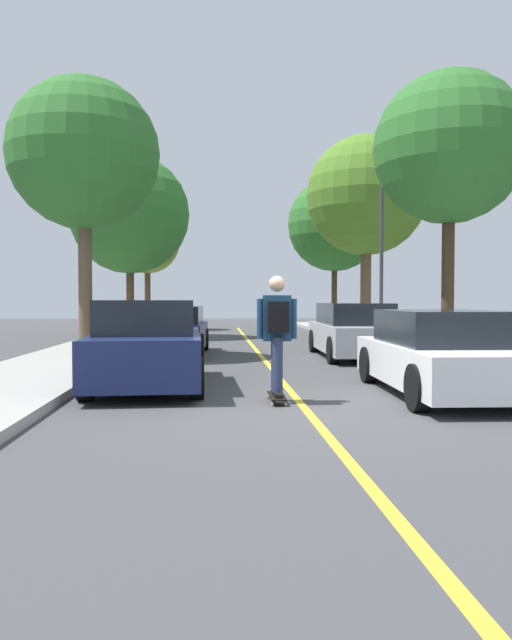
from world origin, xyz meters
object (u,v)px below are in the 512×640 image
at_px(street_tree_right_near, 366,196).
at_px(streetlamp, 382,233).
at_px(parked_car_left_nearest, 148,345).
at_px(skateboard, 277,396).
at_px(parked_car_right_nearest, 444,354).
at_px(street_tree_left_nearest, 84,155).
at_px(street_tree_right_nearest, 449,149).
at_px(skateboarder, 277,328).
at_px(street_tree_right_far, 335,225).
at_px(parked_car_left_near, 173,331).
at_px(parked_car_right_near, 354,331).
at_px(street_tree_left_far, 147,241).
at_px(street_tree_left_near, 130,214).

relative_size(street_tree_right_near, streetlamp, 1.23).
distance_m(parked_car_left_nearest, skateboard, 2.71).
bearing_deg(parked_car_right_nearest, street_tree_left_nearest, 136.94).
relative_size(parked_car_right_nearest, street_tree_right_nearest, 0.62).
bearing_deg(parked_car_right_nearest, skateboarder, -167.81).
bearing_deg(street_tree_right_far, parked_car_right_nearest, -96.32).
relative_size(street_tree_left_nearest, street_tree_right_near, 0.92).
relative_size(parked_car_left_nearest, street_tree_right_far, 0.58).
bearing_deg(parked_car_left_near, street_tree_right_near, 41.38).
bearing_deg(parked_car_left_nearest, street_tree_right_nearest, 31.23).
relative_size(parked_car_right_near, skateboard, 5.46).
height_order(street_tree_left_far, street_tree_right_far, street_tree_right_far).
bearing_deg(street_tree_right_near, street_tree_left_nearest, -142.32).
bearing_deg(parked_car_left_near, street_tree_right_nearest, -16.53).
bearing_deg(streetlamp, street_tree_left_far, 128.11).
distance_m(parked_car_right_nearest, street_tree_right_near, 14.37).
xyz_separation_m(parked_car_right_nearest, parked_car_right_near, (-0.00, 6.14, 0.05)).
xyz_separation_m(parked_car_right_near, street_tree_right_far, (2.15, 13.26, 4.39)).
height_order(parked_car_right_near, skateboard, parked_car_right_near).
distance_m(parked_car_left_nearest, street_tree_left_near, 14.27).
xyz_separation_m(street_tree_left_near, street_tree_right_near, (9.02, -1.25, 0.60)).
distance_m(street_tree_right_nearest, streetlamp, 4.79).
distance_m(street_tree_left_near, street_tree_right_nearest, 12.98).
bearing_deg(street_tree_right_near, parked_car_left_near, -138.62).
xyz_separation_m(parked_car_left_near, street_tree_right_far, (6.87, 12.07, 4.43)).
bearing_deg(streetlamp, parked_car_right_nearest, -100.11).
bearing_deg(street_tree_left_nearest, streetlamp, 21.48).
bearing_deg(street_tree_right_far, parked_car_right_near, -99.20).
xyz_separation_m(street_tree_left_nearest, skateboard, (4.18, -6.97, -5.06)).
distance_m(parked_car_right_near, street_tree_left_near, 11.67).
height_order(street_tree_right_near, street_tree_right_far, street_tree_right_near).
bearing_deg(street_tree_left_nearest, parked_car_right_near, -2.35).
bearing_deg(parked_car_right_near, street_tree_right_far, 80.80).
relative_size(street_tree_right_nearest, street_tree_right_far, 0.96).
height_order(parked_car_left_nearest, skateboard, parked_car_left_nearest).
distance_m(parked_car_left_near, streetlamp, 7.54).
height_order(street_tree_left_far, skateboard, street_tree_left_far).
relative_size(parked_car_left_near, street_tree_left_near, 0.60).
relative_size(parked_car_right_nearest, skateboarder, 2.49).
distance_m(parked_car_left_near, street_tree_left_nearest, 5.08).
bearing_deg(street_tree_left_near, parked_car_left_nearest, -80.95).
bearing_deg(street_tree_left_nearest, street_tree_right_near, 37.68).
bearing_deg(street_tree_left_nearest, street_tree_left_near, 90.00).
xyz_separation_m(street_tree_right_far, skateboard, (-4.84, -19.95, -4.99)).
height_order(street_tree_left_nearest, skateboard, street_tree_left_nearest).
bearing_deg(street_tree_left_far, street_tree_left_near, -90.00).
xyz_separation_m(street_tree_left_nearest, streetlamp, (8.62, 3.39, -1.52)).
bearing_deg(street_tree_left_far, street_tree_right_far, -8.79).
height_order(parked_car_left_near, skateboard, parked_car_left_near).
xyz_separation_m(parked_car_left_nearest, street_tree_left_far, (-2.15, 19.66, 3.64)).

